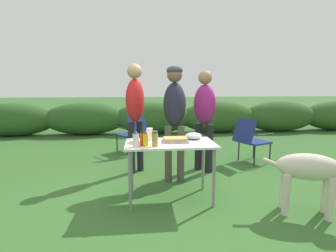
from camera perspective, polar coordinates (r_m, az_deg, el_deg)
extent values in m
plane|color=#336028|center=(3.48, 0.45, -15.59)|extent=(60.00, 60.00, 0.00)
ellipsoid|color=#2D5623|center=(8.70, -30.59, 1.21)|extent=(2.40, 0.90, 0.94)
ellipsoid|color=#2D5623|center=(8.07, -17.59, 1.53)|extent=(2.40, 0.90, 0.94)
ellipsoid|color=#2D5623|center=(7.90, -3.25, 1.79)|extent=(2.40, 0.90, 0.94)
ellipsoid|color=#2D5623|center=(8.24, 10.80, 1.93)|extent=(2.40, 0.90, 0.94)
ellipsoid|color=#2D5623|center=(9.01, 23.09, 1.96)|extent=(2.40, 0.90, 0.94)
cube|color=silver|center=(3.25, 0.46, -3.81)|extent=(1.10, 0.64, 0.02)
cylinder|color=gray|center=(3.08, -8.29, -11.82)|extent=(0.04, 0.04, 0.71)
cylinder|color=gray|center=(3.19, 9.97, -11.13)|extent=(0.04, 0.04, 0.71)
cylinder|color=gray|center=(3.59, -7.92, -8.78)|extent=(0.04, 0.04, 0.71)
cylinder|color=gray|center=(3.68, 7.68, -8.32)|extent=(0.04, 0.04, 0.71)
cube|color=#9E9EA3|center=(3.27, 1.57, -3.31)|extent=(0.32, 0.23, 0.02)
cube|color=tan|center=(3.27, 1.57, -2.83)|extent=(0.28, 0.20, 0.04)
cylinder|color=white|center=(3.24, -6.46, -3.31)|extent=(0.22, 0.22, 0.04)
ellipsoid|color=silver|center=(3.46, 5.55, -2.13)|extent=(0.22, 0.22, 0.09)
cylinder|color=white|center=(3.36, -4.03, -1.79)|extent=(0.08, 0.08, 0.16)
cylinder|color=#B2893D|center=(3.02, -2.87, -3.04)|extent=(0.07, 0.07, 0.15)
cylinder|color=#4C4C4C|center=(3.00, -2.89, -1.35)|extent=(0.06, 0.06, 0.03)
cylinder|color=silver|center=(3.03, -7.02, -3.12)|extent=(0.07, 0.07, 0.15)
cone|color=#194793|center=(3.01, -7.05, -1.34)|extent=(0.06, 0.06, 0.04)
cylinder|color=#CC4214|center=(3.08, -5.59, -2.91)|extent=(0.06, 0.06, 0.15)
cone|color=black|center=(3.06, -5.61, -1.16)|extent=(0.05, 0.05, 0.04)
cylinder|color=yellow|center=(3.03, -4.86, -3.11)|extent=(0.06, 0.06, 0.14)
cone|color=red|center=(3.01, -4.88, -1.39)|extent=(0.05, 0.05, 0.04)
cylinder|color=#4C473D|center=(3.92, 0.07, -6.17)|extent=(0.11, 0.11, 0.85)
cylinder|color=#4C473D|center=(3.92, 2.79, -6.17)|extent=(0.11, 0.11, 0.85)
ellipsoid|color=black|center=(3.93, 1.45, 4.82)|extent=(0.39, 0.52, 0.73)
sphere|color=brown|center=(4.05, 1.45, 11.09)|extent=(0.23, 0.23, 0.23)
ellipsoid|color=#333338|center=(4.05, 1.46, 12.00)|extent=(0.25, 0.25, 0.14)
cylinder|color=black|center=(4.53, 6.65, -4.47)|extent=(0.13, 0.13, 0.80)
cylinder|color=black|center=(4.40, 8.92, -4.89)|extent=(0.13, 0.13, 0.80)
ellipsoid|color=#931E70|center=(4.35, 7.97, 4.67)|extent=(0.47, 0.49, 0.65)
sphere|color=#936B4C|center=(4.34, 8.10, 10.42)|extent=(0.22, 0.22, 0.22)
cylinder|color=black|center=(4.33, -7.92, -4.76)|extent=(0.11, 0.11, 0.85)
cylinder|color=black|center=(4.45, -6.10, -4.36)|extent=(0.11, 0.11, 0.85)
ellipsoid|color=red|center=(4.28, -7.19, 5.56)|extent=(0.41, 0.41, 0.69)
sphere|color=tan|center=(4.28, -7.31, 11.77)|extent=(0.24, 0.24, 0.24)
cylinder|color=beige|center=(3.46, 23.88, -12.29)|extent=(0.08, 0.08, 0.47)
cylinder|color=beige|center=(3.28, 24.36, -13.47)|extent=(0.08, 0.08, 0.47)
cylinder|color=beige|center=(3.55, 31.05, -12.27)|extent=(0.08, 0.08, 0.47)
cylinder|color=beige|center=(3.37, 31.91, -13.40)|extent=(0.08, 0.08, 0.47)
ellipsoid|color=beige|center=(3.31, 28.23, -7.83)|extent=(0.73, 0.52, 0.30)
cylinder|color=beige|center=(3.24, 21.62, -7.45)|extent=(0.22, 0.12, 0.12)
cube|color=navy|center=(5.74, -8.34, -1.84)|extent=(0.65, 0.65, 0.03)
cube|color=navy|center=(5.48, -6.71, 0.11)|extent=(0.46, 0.41, 0.44)
cylinder|color=black|center=(5.51, -8.80, -4.38)|extent=(0.02, 0.02, 0.38)
cylinder|color=black|center=(5.74, -5.51, -3.78)|extent=(0.02, 0.02, 0.38)
cylinder|color=black|center=(5.83, -11.04, -3.69)|extent=(0.02, 0.02, 0.38)
cylinder|color=black|center=(6.05, -7.84, -3.16)|extent=(0.02, 0.02, 0.38)
cylinder|color=black|center=(5.58, -10.31, -0.36)|extent=(0.27, 0.34, 0.02)
cylinder|color=black|center=(5.84, -6.54, 0.13)|extent=(0.27, 0.34, 0.02)
cube|color=navy|center=(5.22, 18.34, -3.27)|extent=(0.60, 0.60, 0.03)
cube|color=navy|center=(4.98, 16.25, -1.06)|extent=(0.33, 0.49, 0.44)
cylinder|color=black|center=(5.26, 15.14, -5.22)|extent=(0.02, 0.02, 0.38)
cylinder|color=black|center=(4.99, 18.31, -6.13)|extent=(0.02, 0.02, 0.38)
cylinder|color=black|center=(5.53, 18.16, -4.65)|extent=(0.02, 0.02, 0.38)
cylinder|color=black|center=(5.28, 21.32, -5.47)|extent=(0.02, 0.02, 0.38)
cylinder|color=black|center=(5.34, 16.64, -1.01)|extent=(0.39, 0.18, 0.02)
cylinder|color=black|center=(5.03, 20.33, -1.78)|extent=(0.39, 0.18, 0.02)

